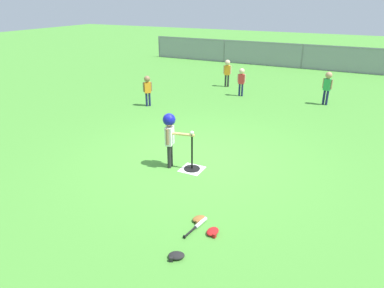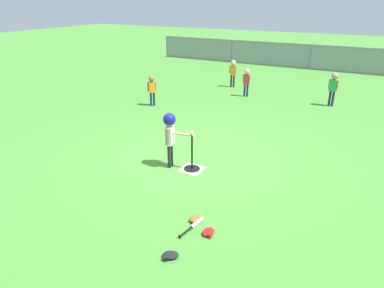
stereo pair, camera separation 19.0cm
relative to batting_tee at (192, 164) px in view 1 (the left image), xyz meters
name	(u,v)px [view 1 (the left image)]	position (x,y,z in m)	size (l,w,h in m)	color
ground_plane	(198,158)	(-0.11, 0.51, -0.12)	(60.00, 60.00, 0.00)	#478C33
home_plate	(192,169)	(0.00, 0.00, -0.12)	(0.44, 0.44, 0.01)	white
batting_tee	(192,164)	(0.00, 0.00, 0.00)	(0.32, 0.32, 0.75)	black
baseball_on_tee	(192,133)	(0.00, 0.00, 0.66)	(0.07, 0.07, 0.07)	white
batter_child	(170,129)	(-0.44, -0.09, 0.68)	(0.63, 0.32, 1.13)	#262626
fielder_deep_right	(147,87)	(-3.22, 3.31, 0.49)	(0.22, 0.21, 0.96)	#191E4C
fielder_deep_center	(227,70)	(-1.95, 6.84, 0.53)	(0.29, 0.20, 1.02)	#262626
fielder_near_left	(241,78)	(-1.01, 5.78, 0.50)	(0.28, 0.19, 0.96)	#191E4C
fielder_near_right	(328,84)	(1.75, 5.98, 0.55)	(0.30, 0.21, 1.05)	#191E4C
spare_bat_silver	(198,225)	(0.94, -1.65, -0.09)	(0.14, 0.56, 0.06)	silver
glove_by_plate	(199,219)	(0.89, -1.52, -0.09)	(0.26, 0.27, 0.07)	brown
glove_near_bats	(213,232)	(1.20, -1.71, -0.09)	(0.19, 0.24, 0.07)	#B21919
glove_tossed_aside	(176,256)	(0.97, -2.40, -0.09)	(0.27, 0.25, 0.07)	black
outfield_fence	(302,55)	(-0.11, 11.91, 0.49)	(16.06, 0.06, 1.15)	slate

